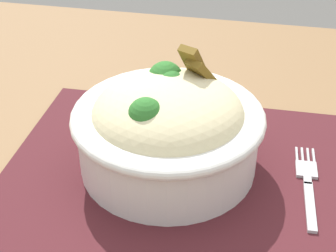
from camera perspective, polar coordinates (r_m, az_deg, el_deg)
table at (r=0.55m, az=5.16°, el=-12.72°), size 1.29×0.92×0.75m
placemat at (r=0.53m, az=3.32°, el=-6.21°), size 0.42×0.32×0.00m
bowl at (r=0.51m, az=-0.01°, el=-0.02°), size 0.20×0.20×0.13m
fork at (r=0.54m, az=15.57°, el=-6.23°), size 0.02×0.13×0.00m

